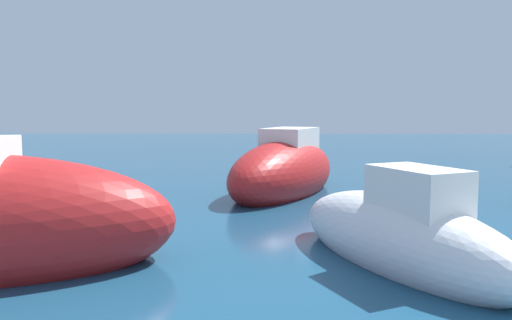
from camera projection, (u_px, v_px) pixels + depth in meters
moored_boat_1 at (284, 172)px, 13.14m from camera, size 3.86×5.64×2.05m
moored_boat_2 at (400, 236)px, 7.03m from camera, size 3.10×4.44×1.67m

